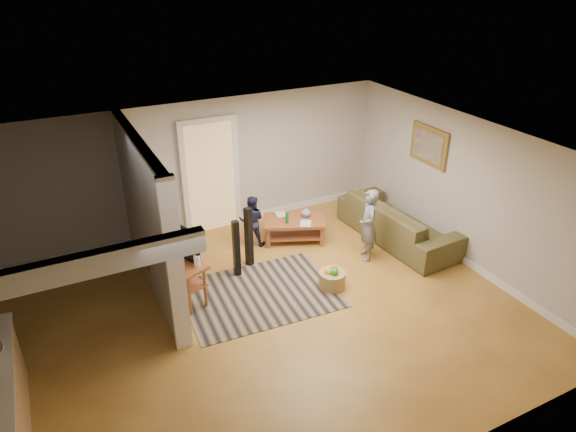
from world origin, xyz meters
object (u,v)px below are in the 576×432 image
object	(u,v)px
toddler	(253,244)
sofa	(396,239)
toy_basket	(332,279)
speaker_left	(236,249)
speaker_right	(249,237)
tv_console	(176,261)
child	(366,258)
coffee_table	(295,224)

from	to	relation	value
toddler	sofa	bearing A→B (deg)	-172.69
sofa	toy_basket	bearing A→B (deg)	109.55
speaker_left	speaker_right	bearing A→B (deg)	32.22
sofa	tv_console	size ratio (longest dim) A/B	2.03
toddler	tv_console	bearing A→B (deg)	60.96
sofa	toy_basket	xyz separation A→B (m)	(-1.88, -0.81, 0.16)
sofa	child	world-z (taller)	child
tv_console	child	size ratio (longest dim) A/B	0.95
speaker_left	speaker_right	world-z (taller)	speaker_right
sofa	speaker_right	bearing A→B (deg)	78.15
toddler	speaker_right	bearing A→B (deg)	92.81
speaker_left	toddler	distance (m)	1.14
tv_console	toddler	xyz separation A→B (m)	(1.65, 1.00, -0.66)
speaker_right	toddler	bearing A→B (deg)	44.29
coffee_table	toddler	bearing A→B (deg)	164.98
speaker_left	toy_basket	world-z (taller)	speaker_left
speaker_left	coffee_table	bearing A→B (deg)	22.65
sofa	coffee_table	bearing A→B (deg)	60.86
sofa	toddler	xyz separation A→B (m)	(-2.48, 1.02, 0.00)
speaker_left	speaker_right	xyz separation A→B (m)	(0.30, 0.20, 0.04)
coffee_table	speaker_right	xyz separation A→B (m)	(-1.08, -0.41, 0.20)
speaker_left	toddler	size ratio (longest dim) A/B	1.04
speaker_left	tv_console	bearing A→B (deg)	-171.29
tv_console	speaker_left	distance (m)	1.06
tv_console	child	xyz separation A→B (m)	(3.24, -0.33, -0.66)
toy_basket	coffee_table	bearing A→B (deg)	83.93
coffee_table	toy_basket	size ratio (longest dim) A/B	2.98
speaker_right	child	xyz separation A→B (m)	(1.90, -0.71, -0.54)
tv_console	speaker_left	xyz separation A→B (m)	(1.03, 0.18, -0.16)
coffee_table	toddler	distance (m)	0.86
sofa	speaker_left	bearing A→B (deg)	82.61
toddler	speaker_left	bearing A→B (deg)	82.74
speaker_right	child	world-z (taller)	speaker_right
tv_console	child	bearing A→B (deg)	-25.89
toddler	child	bearing A→B (deg)	169.83
coffee_table	child	size ratio (longest dim) A/B	0.98
tv_console	toddler	world-z (taller)	tv_console
sofa	child	bearing A→B (deg)	105.31
coffee_table	toddler	xyz separation A→B (m)	(-0.77, 0.21, -0.34)
speaker_right	child	size ratio (longest dim) A/B	0.83
toy_basket	toddler	xyz separation A→B (m)	(-0.60, 1.83, -0.16)
speaker_left	toddler	xyz separation A→B (m)	(0.62, 0.82, -0.50)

